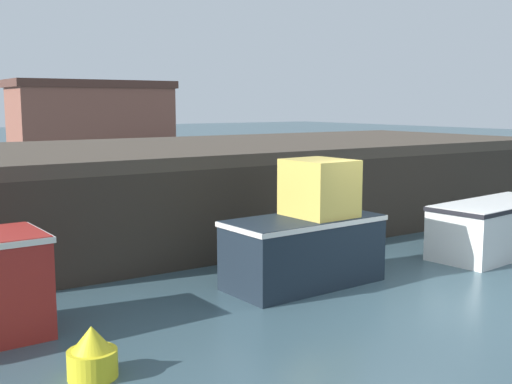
% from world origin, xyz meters
% --- Properties ---
extents(ground, '(120.00, 160.00, 0.10)m').
position_xyz_m(ground, '(0.00, 0.00, -0.05)').
color(ground, '#38515B').
extents(pier, '(14.66, 6.59, 2.10)m').
position_xyz_m(pier, '(1.65, 6.17, 1.73)').
color(pier, '#473D33').
rests_on(pier, ground).
extents(fishing_boat_near_right, '(2.79, 1.41, 2.13)m').
position_xyz_m(fishing_boat_near_right, '(-1.14, 1.59, 0.82)').
color(fishing_boat_near_right, '#19232D').
rests_on(fishing_boat_near_right, ground).
extents(fishing_boat_mid, '(3.36, 1.65, 1.08)m').
position_xyz_m(fishing_boat_mid, '(3.48, 1.19, 0.58)').
color(fishing_boat_mid, silver).
rests_on(fishing_boat_mid, ground).
extents(warehouse, '(10.62, 4.59, 4.58)m').
position_xyz_m(warehouse, '(6.82, 35.00, 2.31)').
color(warehouse, brown).
rests_on(warehouse, ground).
extents(mooring_buoy_foreground, '(0.57, 0.57, 0.60)m').
position_xyz_m(mooring_buoy_foreground, '(-5.45, -0.02, 0.27)').
color(mooring_buoy_foreground, yellow).
rests_on(mooring_buoy_foreground, ground).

